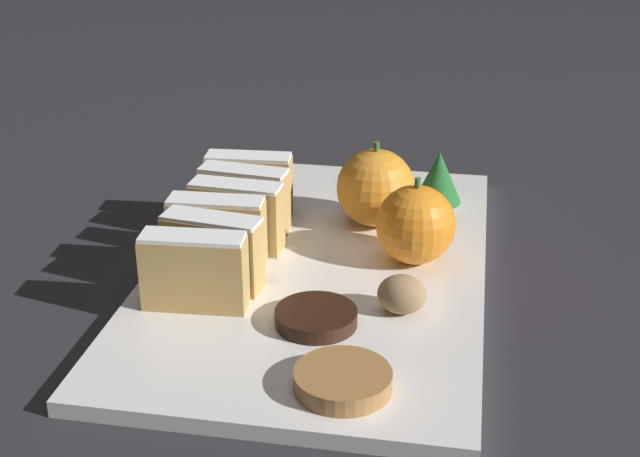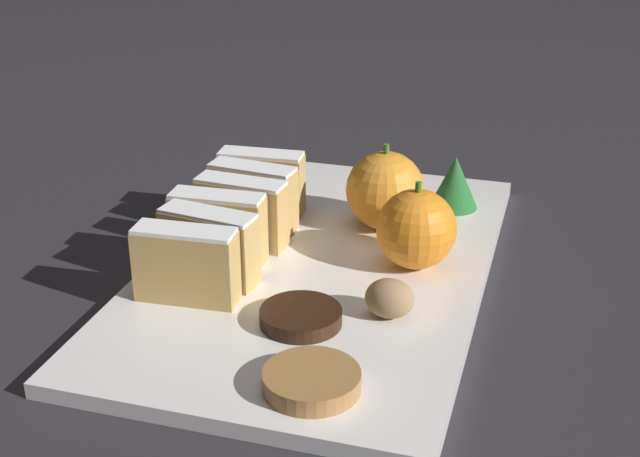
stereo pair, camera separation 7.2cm
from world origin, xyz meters
TOP-DOWN VIEW (x-y plane):
  - ground_plane at (0.00, 0.00)m, footprint 6.00×6.00m
  - serving_platter at (0.00, 0.00)m, footprint 0.27×0.44m
  - stollen_slice_front at (-0.08, -0.09)m, footprint 0.08×0.03m
  - stollen_slice_second at (-0.07, -0.05)m, footprint 0.08×0.04m
  - stollen_slice_third at (-0.08, -0.02)m, footprint 0.08×0.03m
  - stollen_slice_fourth at (-0.07, 0.01)m, footprint 0.08×0.03m
  - stollen_slice_fifth at (-0.08, 0.05)m, footprint 0.08×0.03m
  - stollen_slice_sixth at (-0.08, 0.08)m, footprint 0.08×0.03m
  - orange_near at (0.08, 0.02)m, footprint 0.07×0.07m
  - orange_far at (0.03, 0.08)m, footprint 0.07×0.07m
  - walnut at (0.07, -0.07)m, footprint 0.04×0.03m
  - chocolate_cookie at (0.01, -0.10)m, footprint 0.06×0.06m
  - gingerbread_cookie at (0.05, -0.17)m, footprint 0.06×0.06m
  - evergreen_sprig at (0.09, 0.15)m, footprint 0.04×0.04m

SIDE VIEW (x-z plane):
  - ground_plane at x=0.00m, z-range 0.00..0.00m
  - serving_platter at x=0.00m, z-range 0.00..0.01m
  - chocolate_cookie at x=0.01m, z-range 0.01..0.02m
  - gingerbread_cookie at x=0.05m, z-range 0.01..0.02m
  - walnut at x=0.07m, z-range 0.01..0.04m
  - evergreen_sprig at x=0.09m, z-range 0.01..0.06m
  - stollen_slice_front at x=-0.08m, z-range 0.01..0.07m
  - stollen_slice_second at x=-0.07m, z-range 0.01..0.07m
  - stollen_slice_third at x=-0.08m, z-range 0.01..0.07m
  - stollen_slice_fourth at x=-0.07m, z-range 0.01..0.07m
  - stollen_slice_fifth at x=-0.08m, z-range 0.01..0.07m
  - stollen_slice_sixth at x=-0.08m, z-range 0.01..0.07m
  - orange_near at x=0.08m, z-range 0.01..0.08m
  - orange_far at x=0.03m, z-range 0.01..0.09m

